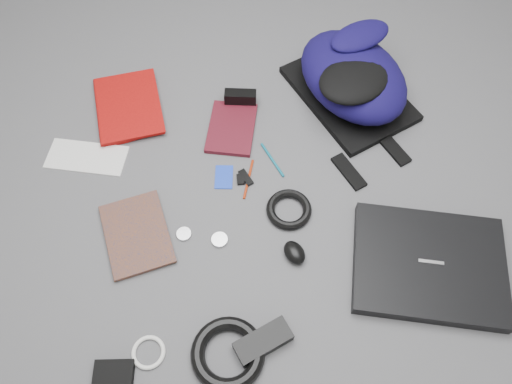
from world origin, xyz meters
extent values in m
plane|color=#4F4F51|center=(0.00, 0.00, 0.00)|extent=(4.00, 4.00, 0.00)
cube|color=black|center=(0.43, -0.31, 0.02)|extent=(0.49, 0.43, 0.04)
imported|color=#8A0708|center=(-0.47, 0.39, 0.02)|extent=(0.23, 0.30, 0.03)
imported|color=#A2490B|center=(-0.45, -0.09, 0.01)|extent=(0.21, 0.27, 0.02)
cube|color=silver|center=(-0.50, 0.23, 0.00)|extent=(0.27, 0.18, 0.00)
cube|color=#3E0B14|center=(-0.04, 0.26, 0.01)|extent=(0.20, 0.24, 0.02)
cube|color=black|center=(0.01, 0.36, 0.03)|extent=(0.11, 0.06, 0.06)
cylinder|color=white|center=(-0.05, 0.29, 0.00)|extent=(0.09, 0.09, 0.00)
cylinder|color=#0D6279|center=(0.07, 0.12, 0.00)|extent=(0.05, 0.14, 0.01)
cylinder|color=#A62C0C|center=(-0.01, 0.06, 0.00)|extent=(0.06, 0.13, 0.01)
cube|color=blue|center=(-0.09, 0.08, 0.00)|extent=(0.07, 0.09, 0.00)
cube|color=black|center=(-0.02, 0.06, 0.01)|extent=(0.04, 0.06, 0.01)
cube|color=black|center=(-0.04, 0.06, 0.01)|extent=(0.02, 0.04, 0.01)
ellipsoid|color=black|center=(0.07, -0.21, 0.02)|extent=(0.08, 0.09, 0.04)
cylinder|color=silver|center=(-0.23, -0.09, 0.01)|extent=(0.05, 0.05, 0.01)
cylinder|color=silver|center=(-0.13, -0.13, 0.01)|extent=(0.05, 0.05, 0.01)
torus|color=black|center=(0.09, -0.07, 0.01)|extent=(0.16, 0.16, 0.03)
cube|color=black|center=(-0.06, -0.44, 0.02)|extent=(0.16, 0.11, 0.04)
torus|color=black|center=(-0.15, -0.45, 0.02)|extent=(0.22, 0.22, 0.04)
cube|color=black|center=(-0.44, -0.47, 0.01)|extent=(0.11, 0.11, 0.03)
torus|color=white|center=(-0.35, -0.41, 0.01)|extent=(0.11, 0.11, 0.01)
camera|label=1|loc=(-0.13, -0.73, 1.31)|focal=35.00mm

